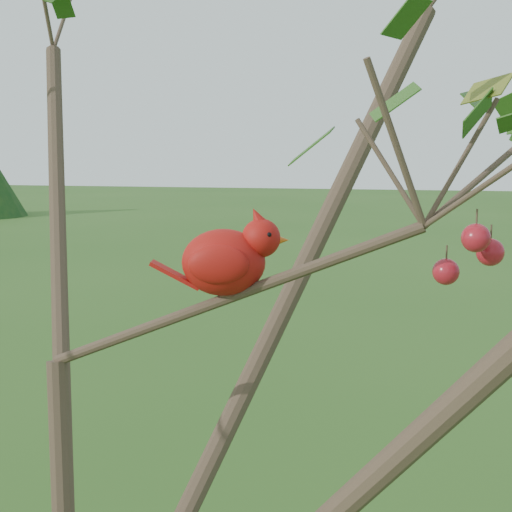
# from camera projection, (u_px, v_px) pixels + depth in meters

# --- Properties ---
(crabapple_tree) EXTENTS (2.35, 2.05, 2.95)m
(crabapple_tree) POSITION_uv_depth(u_px,v_px,m) (58.00, 276.00, 1.05)
(crabapple_tree) COLOR #3B2B20
(crabapple_tree) RESTS_ON ground
(cardinal) EXTENTS (0.21, 0.12, 0.15)m
(cardinal) POSITION_uv_depth(u_px,v_px,m) (228.00, 259.00, 1.09)
(cardinal) COLOR #B7120F
(cardinal) RESTS_ON ground
(distant_trees) EXTENTS (42.65, 13.91, 3.17)m
(distant_trees) POSITION_uv_depth(u_px,v_px,m) (302.00, 175.00, 24.29)
(distant_trees) COLOR #3B2B20
(distant_trees) RESTS_ON ground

